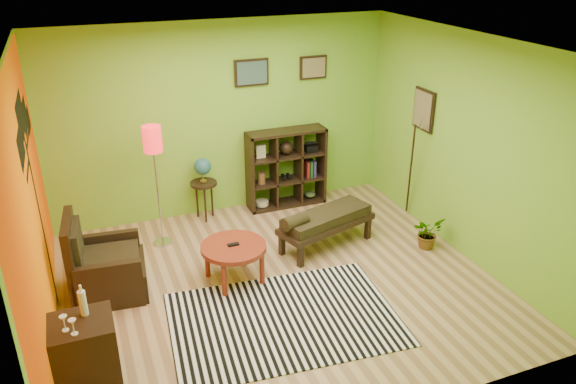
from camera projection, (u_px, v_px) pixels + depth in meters
name	position (u px, v px, depth m)	size (l,w,h in m)	color
ground	(278.00, 284.00, 6.71)	(5.00, 5.00, 0.00)	tan
room_shell	(268.00, 142.00, 5.95)	(5.04, 4.54, 2.82)	#7FC131
zebra_rug	(284.00, 319.00, 6.09)	(2.43, 1.66, 0.01)	white
coffee_table	(234.00, 250.00, 6.63)	(0.78, 0.78, 0.50)	maroon
armchair	(104.00, 270.00, 6.44)	(0.89, 0.89, 0.99)	black
side_cabinet	(85.00, 351.00, 5.11)	(0.56, 0.51, 0.98)	black
floor_lamp	(153.00, 150.00, 7.06)	(0.25, 0.25, 1.66)	silver
globe_table	(203.00, 174.00, 8.00)	(0.39, 0.39, 0.94)	black
cube_shelf	(287.00, 168.00, 8.49)	(1.20, 0.35, 1.20)	black
bench	(324.00, 220.00, 7.36)	(1.42, 0.84, 0.62)	black
potted_plant	(427.00, 236.00, 7.45)	(0.39, 0.43, 0.33)	#26661E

